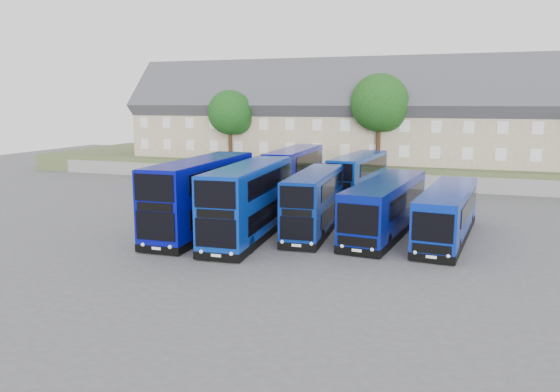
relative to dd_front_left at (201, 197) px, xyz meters
The scene contains 13 objects.
ground 6.24m from the dd_front_left, 18.39° to the right, with size 120.00×120.00×0.00m, color #4C4C52.
retaining_wall 22.90m from the dd_front_left, 76.08° to the left, with size 70.00×0.40×1.50m, color slate.
earth_bank 32.67m from the dd_front_left, 80.30° to the left, with size 80.00×20.00×2.00m, color #4E5932.
terrace_row 28.61m from the dd_front_left, 84.93° to the left, with size 48.00×10.40×11.20m.
dd_front_left is the anchor object (origin of this frame).
dd_front_mid 3.54m from the dd_front_left, ahead, with size 3.49×11.58×4.54m.
dd_front_right 7.32m from the dd_front_left, 17.50° to the left, with size 3.01×10.00×3.92m.
dd_rear_left 13.45m from the dd_front_left, 81.33° to the left, with size 3.00×11.10×4.37m.
dd_rear_right 15.15m from the dd_front_left, 59.60° to the left, with size 3.18×10.35×4.05m.
coach_east_a 11.95m from the dd_front_left, 17.63° to the left, with size 3.82×12.71×3.42m.
coach_east_b 15.55m from the dd_front_left, 11.98° to the left, with size 3.40×11.80×3.18m.
tree_west 25.17m from the dd_front_left, 109.75° to the left, with size 4.80×4.80×7.65m.
tree_mid 25.62m from the dd_front_left, 72.18° to the left, with size 5.76×5.76×9.18m.
Camera 1 is at (10.93, -29.34, 8.44)m, focal length 35.00 mm.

